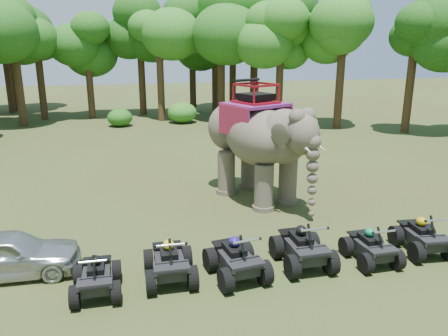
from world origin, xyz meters
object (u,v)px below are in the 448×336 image
Objects in this scene: atv_3 at (303,242)px; atv_1 at (169,257)px; parked_car at (8,254)px; atv_5 at (423,232)px; elephant at (257,141)px; atv_4 at (372,243)px; atv_0 at (96,272)px; atv_2 at (237,254)px.

atv_1 is at bearing 178.66° from atv_3.
atv_3 is at bearing -97.69° from parked_car.
atv_5 reaches higher than parked_car.
elephant is 3.17× the size of atv_5.
atv_0 is at bearing 178.52° from atv_4.
atv_3 is (5.27, 0.17, 0.09)m from atv_0.
atv_5 is (8.86, 0.09, 0.05)m from atv_0.
atv_0 is 1.76m from atv_1.
atv_0 is at bearing -158.57° from elephant.
elephant is 3.43× the size of atv_4.
atv_3 reaches higher than atv_0.
elephant is 1.51× the size of parked_car.
atv_5 is at bearing -0.13° from atv_1.
atv_4 is at bearing -2.41° from atv_1.
atv_1 is 1.10× the size of atv_4.
atv_3 reaches higher than atv_1.
atv_3 is at bearing -2.21° from atv_2.
parked_car reaches higher than atv_4.
atv_3 is at bearing 2.37° from atv_0.
atv_1 is at bearing 8.25° from atv_0.
atv_4 is (9.34, -1.49, -0.02)m from parked_car.
atv_0 is at bearing 171.93° from atv_2.
elephant is at bearing 125.67° from atv_5.
atv_5 is at bearing -95.11° from parked_car.
atv_4 is (5.39, -0.33, -0.06)m from atv_1.
atv_2 reaches higher than atv_0.
elephant reaches higher than atv_4.
atv_3 is 1.89m from atv_4.
parked_car is at bearing 170.39° from atv_3.
atv_5 is at bearing -1.58° from atv_3.
atv_2 is at bearing -135.05° from elephant.
atv_0 is 0.99× the size of atv_4.
elephant reaches higher than parked_car.
atv_1 is 1.67m from atv_2.
atv_2 is 1.88m from atv_3.
atv_5 reaches higher than atv_0.
atv_0 is 0.91× the size of atv_1.
atv_1 is at bearing -149.37° from elephant.
elephant reaches higher than atv_1.
atv_1 is (-3.91, -5.30, -1.59)m from elephant.
parked_car is 2.09× the size of atv_5.
atv_0 is at bearing -174.24° from atv_5.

